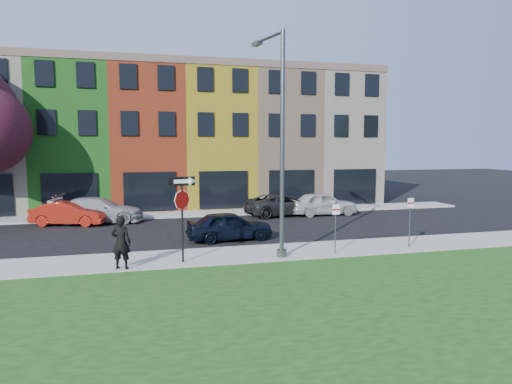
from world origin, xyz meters
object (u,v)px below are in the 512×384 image
object	(u,v)px
man	(121,242)
sedan_near	(230,226)
stop_sign	(182,202)
street_lamp	(280,145)

from	to	relation	value
man	sedan_near	size ratio (longest dim) A/B	0.46
stop_sign	street_lamp	size ratio (longest dim) A/B	0.37
man	street_lamp	xyz separation A→B (m)	(6.12, 0.43, 3.50)
man	sedan_near	bearing A→B (deg)	-118.57
man	sedan_near	world-z (taller)	man
man	street_lamp	world-z (taller)	street_lamp
sedan_near	street_lamp	size ratio (longest dim) A/B	0.48
stop_sign	man	world-z (taller)	stop_sign
stop_sign	street_lamp	xyz separation A→B (m)	(3.88, 0.05, 2.15)
stop_sign	street_lamp	bearing A→B (deg)	-14.62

